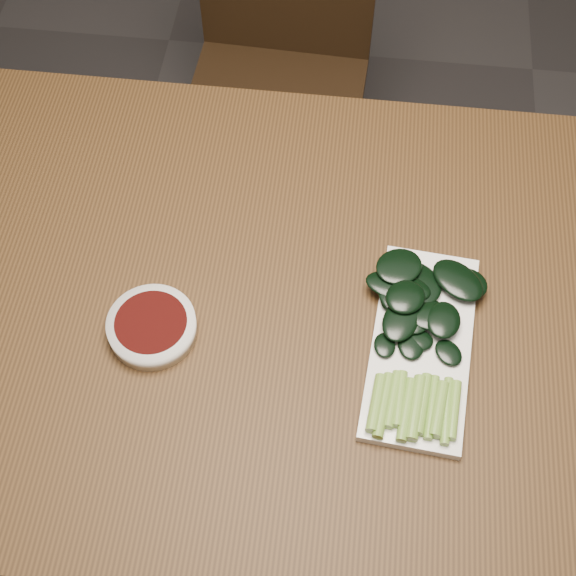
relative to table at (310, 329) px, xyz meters
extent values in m
plane|color=#2F2D2D|center=(0.00, 0.00, -0.68)|extent=(6.00, 6.00, 0.00)
cube|color=#412912|center=(0.00, 0.00, 0.05)|extent=(1.40, 0.80, 0.04)
cylinder|color=#412912|center=(-0.64, 0.34, -0.32)|extent=(0.05, 0.05, 0.71)
cube|color=black|center=(-0.14, 0.68, -0.25)|extent=(0.39, 0.39, 0.04)
cylinder|color=black|center=(-0.30, 0.53, -0.47)|extent=(0.04, 0.04, 0.41)
cylinder|color=black|center=(0.01, 0.51, -0.47)|extent=(0.04, 0.04, 0.41)
cylinder|color=black|center=(-0.29, 0.84, -0.47)|extent=(0.04, 0.04, 0.41)
cylinder|color=black|center=(0.02, 0.83, -0.47)|extent=(0.04, 0.04, 0.41)
cylinder|color=white|center=(-0.21, -0.07, 0.09)|extent=(0.12, 0.12, 0.03)
cylinder|color=#350804|center=(-0.21, -0.07, 0.10)|extent=(0.10, 0.10, 0.00)
cube|color=white|center=(0.15, -0.05, 0.08)|extent=(0.15, 0.30, 0.01)
cylinder|color=olive|center=(0.10, -0.15, 0.09)|extent=(0.02, 0.08, 0.02)
cylinder|color=olive|center=(0.11, -0.15, 0.09)|extent=(0.02, 0.09, 0.01)
cylinder|color=olive|center=(0.12, -0.14, 0.09)|extent=(0.02, 0.08, 0.01)
cylinder|color=olive|center=(0.13, -0.14, 0.09)|extent=(0.02, 0.08, 0.01)
cylinder|color=olive|center=(0.13, -0.15, 0.09)|extent=(0.02, 0.09, 0.01)
cylinder|color=olive|center=(0.15, -0.15, 0.09)|extent=(0.03, 0.09, 0.02)
cylinder|color=olive|center=(0.15, -0.14, 0.09)|extent=(0.02, 0.08, 0.01)
cylinder|color=olive|center=(0.17, -0.14, 0.09)|extent=(0.02, 0.09, 0.01)
cylinder|color=olive|center=(0.17, -0.15, 0.09)|extent=(0.03, 0.08, 0.02)
cylinder|color=olive|center=(0.19, -0.15, 0.09)|extent=(0.02, 0.09, 0.01)
cylinder|color=olive|center=(0.19, -0.14, 0.09)|extent=(0.02, 0.08, 0.01)
ellipsoid|color=black|center=(0.14, -0.02, 0.10)|extent=(0.06, 0.07, 0.01)
ellipsoid|color=black|center=(0.13, 0.01, 0.11)|extent=(0.08, 0.08, 0.01)
ellipsoid|color=black|center=(0.12, -0.03, 0.10)|extent=(0.07, 0.08, 0.01)
ellipsoid|color=black|center=(0.14, 0.04, 0.09)|extent=(0.11, 0.10, 0.01)
ellipsoid|color=black|center=(0.21, 0.05, 0.09)|extent=(0.07, 0.07, 0.01)
ellipsoid|color=black|center=(0.12, 0.06, 0.10)|extent=(0.09, 0.08, 0.01)
ellipsoid|color=black|center=(0.20, 0.05, 0.10)|extent=(0.09, 0.09, 0.01)
ellipsoid|color=black|center=(0.12, 0.01, 0.09)|extent=(0.07, 0.07, 0.01)
ellipsoid|color=black|center=(0.11, 0.02, 0.10)|extent=(0.06, 0.07, 0.01)
ellipsoid|color=black|center=(0.16, -0.02, 0.10)|extent=(0.07, 0.06, 0.01)
ellipsoid|color=black|center=(0.18, -0.02, 0.10)|extent=(0.05, 0.06, 0.01)
ellipsoid|color=black|center=(0.12, 0.03, 0.10)|extent=(0.10, 0.06, 0.01)
ellipsoid|color=black|center=(0.15, 0.04, 0.09)|extent=(0.05, 0.05, 0.01)
ellipsoid|color=black|center=(0.16, 0.00, 0.09)|extent=(0.04, 0.04, 0.01)
ellipsoid|color=black|center=(0.14, -0.06, 0.09)|extent=(0.04, 0.05, 0.01)
ellipsoid|color=black|center=(0.15, -0.05, 0.09)|extent=(0.04, 0.04, 0.01)
ellipsoid|color=black|center=(0.10, -0.06, 0.09)|extent=(0.03, 0.04, 0.01)
ellipsoid|color=black|center=(0.19, -0.06, 0.09)|extent=(0.05, 0.05, 0.01)
camera|label=1|loc=(0.03, -0.56, 1.03)|focal=50.00mm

